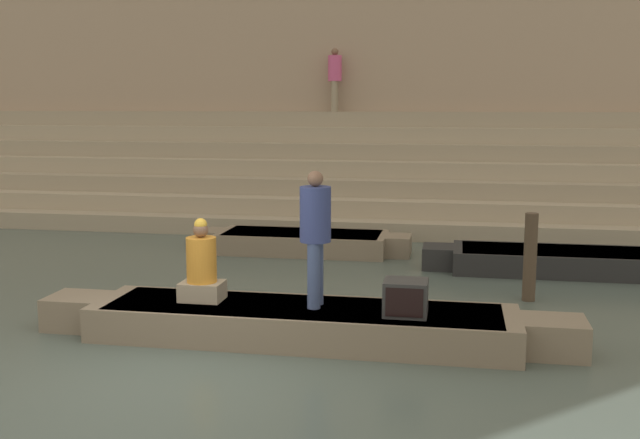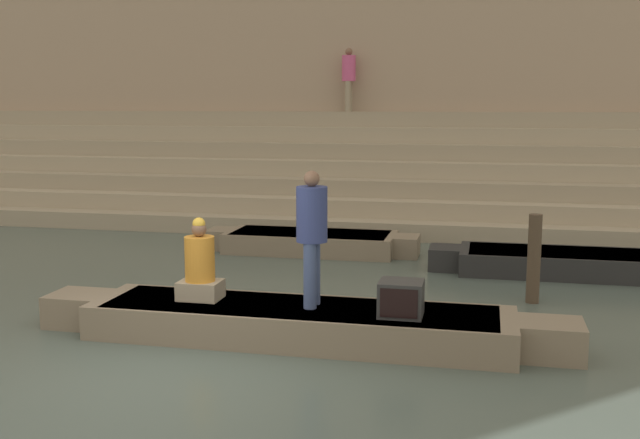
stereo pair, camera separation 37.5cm
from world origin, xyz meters
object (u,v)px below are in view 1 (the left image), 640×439
(rowboat_main, at_px, (302,322))
(moored_boat_shore, at_px, (566,261))
(moored_boat_distant, at_px, (302,242))
(person_on_steps, at_px, (335,75))
(tv_set, at_px, (406,298))
(person_rowing, at_px, (202,268))
(mooring_post, at_px, (530,257))
(person_standing, at_px, (315,230))

(rowboat_main, distance_m, moored_boat_shore, 5.80)
(moored_boat_shore, bearing_deg, moored_boat_distant, 171.25)
(rowboat_main, height_order, person_on_steps, person_on_steps)
(rowboat_main, bearing_deg, tv_set, -4.31)
(person_rowing, height_order, mooring_post, person_rowing)
(person_standing, relative_size, mooring_post, 1.28)
(rowboat_main, distance_m, person_on_steps, 11.39)
(tv_set, bearing_deg, mooring_post, 50.97)
(moored_boat_distant, distance_m, mooring_post, 5.03)
(moored_boat_distant, bearing_deg, mooring_post, -35.44)
(rowboat_main, height_order, tv_set, tv_set)
(person_standing, bearing_deg, mooring_post, 41.84)
(person_rowing, xyz_separation_m, moored_boat_distant, (0.18, 5.32, -0.62))
(rowboat_main, distance_m, person_rowing, 1.44)
(person_standing, distance_m, moored_boat_distant, 5.62)
(person_on_steps, bearing_deg, rowboat_main, 20.15)
(tv_set, distance_m, moored_boat_distant, 6.05)
(person_standing, xyz_separation_m, person_on_steps, (-1.54, 10.73, 2.24))
(moored_boat_distant, xyz_separation_m, mooring_post, (4.04, -2.96, 0.44))
(rowboat_main, distance_m, moored_boat_distant, 5.52)
(rowboat_main, xyz_separation_m, person_on_steps, (-1.39, 10.79, 3.39))
(person_rowing, height_order, moored_boat_distant, person_rowing)
(moored_boat_shore, distance_m, person_on_steps, 8.80)
(tv_set, bearing_deg, person_on_steps, 97.11)
(person_rowing, distance_m, person_on_steps, 11.07)
(moored_boat_distant, bearing_deg, person_rowing, -91.18)
(person_standing, bearing_deg, person_on_steps, 99.15)
(rowboat_main, distance_m, person_standing, 1.16)
(person_rowing, distance_m, mooring_post, 4.84)
(person_on_steps, bearing_deg, person_standing, 21.01)
(moored_boat_shore, relative_size, mooring_post, 3.73)
(person_rowing, bearing_deg, moored_boat_shore, 49.08)
(person_standing, relative_size, moored_boat_shore, 0.34)
(person_standing, bearing_deg, tv_set, -8.83)
(moored_boat_shore, xyz_separation_m, moored_boat_distant, (-4.83, 0.94, -0.00))
(moored_boat_distant, height_order, mooring_post, mooring_post)
(moored_boat_distant, relative_size, mooring_post, 3.23)
(rowboat_main, height_order, person_rowing, person_rowing)
(person_rowing, height_order, moored_boat_shore, person_rowing)
(tv_set, bearing_deg, moored_boat_distant, 106.88)
(person_standing, distance_m, person_rowing, 1.56)
(rowboat_main, height_order, moored_boat_distant, rowboat_main)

